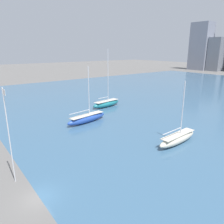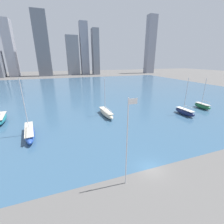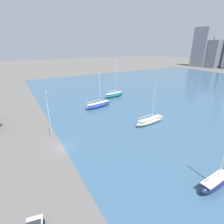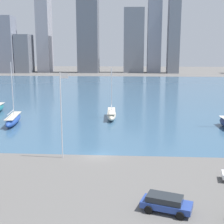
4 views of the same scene
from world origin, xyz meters
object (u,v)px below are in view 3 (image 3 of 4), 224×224
(sailboat_teal, at_px, (114,95))
(sailboat_blue, at_px, (98,105))
(sailboat_cream, at_px, (150,121))
(sailboat_navy, at_px, (215,182))
(flag_pole, at_px, (49,114))

(sailboat_teal, distance_m, sailboat_blue, 15.10)
(sailboat_teal, relative_size, sailboat_cream, 1.47)
(sailboat_cream, bearing_deg, sailboat_navy, -20.68)
(flag_pole, height_order, sailboat_navy, flag_pole)
(sailboat_navy, relative_size, sailboat_blue, 0.88)
(sailboat_cream, xyz_separation_m, sailboat_blue, (-20.35, -6.94, 0.03))
(flag_pole, bearing_deg, sailboat_blue, 126.91)
(sailboat_teal, height_order, sailboat_navy, sailboat_teal)
(flag_pole, relative_size, sailboat_navy, 1.08)
(flag_pole, relative_size, sailboat_blue, 0.95)
(flag_pole, distance_m, sailboat_blue, 25.52)
(sailboat_navy, distance_m, sailboat_blue, 44.22)
(flag_pole, xyz_separation_m, sailboat_navy, (29.28, 19.45, -5.68))
(sailboat_teal, distance_m, sailboat_cream, 29.77)
(sailboat_blue, bearing_deg, sailboat_teal, 117.56)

